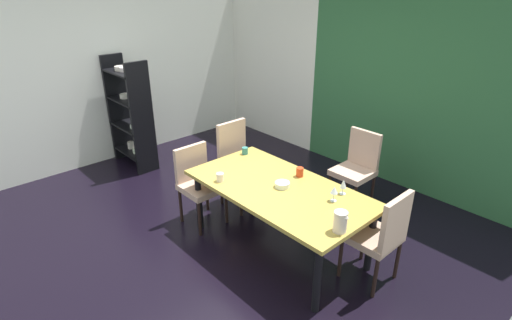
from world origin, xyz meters
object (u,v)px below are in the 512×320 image
object	(u,v)px
chair_head_far	(357,165)
cup_west	(220,177)
serving_bowl_near_window	(282,185)
cup_south	(245,151)
pitcher_front	(340,222)
chair_left_far	(238,161)
chair_right_far	(381,233)
wine_glass_right	(334,190)
chair_left_near	(198,180)
display_shelf	(130,113)
wine_glass_north	(343,184)
dining_table	(279,193)
cup_left	(300,172)

from	to	relation	value
chair_head_far	cup_west	size ratio (longest dim) A/B	10.78
serving_bowl_near_window	cup_south	size ratio (longest dim) A/B	1.78
serving_bowl_near_window	cup_south	world-z (taller)	cup_south
cup_south	pitcher_front	distance (m)	1.78
cup_west	pitcher_front	world-z (taller)	pitcher_front
chair_left_far	chair_right_far	bearing A→B (deg)	90.00
wine_glass_right	pitcher_front	size ratio (longest dim) A/B	0.81
chair_left_near	pitcher_front	distance (m)	1.90
chair_right_far	cup_west	size ratio (longest dim) A/B	10.83
chair_left_far	cup_west	world-z (taller)	chair_left_far
chair_right_far	pitcher_front	world-z (taller)	chair_right_far
chair_left_near	pitcher_front	size ratio (longest dim) A/B	4.88
serving_bowl_near_window	chair_head_far	bearing A→B (deg)	90.25
chair_right_far	cup_south	bearing A→B (deg)	90.57
display_shelf	wine_glass_north	bearing A→B (deg)	7.98
wine_glass_right	pitcher_front	xyz separation A→B (m)	(0.34, -0.36, -0.02)
dining_table	wine_glass_right	size ratio (longest dim) A/B	12.67
wine_glass_right	wine_glass_north	distance (m)	0.17
cup_south	dining_table	bearing A→B (deg)	-18.53
wine_glass_north	serving_bowl_near_window	world-z (taller)	wine_glass_north
dining_table	cup_left	xyz separation A→B (m)	(-0.02, 0.33, 0.12)
chair_head_far	wine_glass_right	bearing A→B (deg)	113.85
dining_table	cup_left	bearing A→B (deg)	93.03
chair_head_far	wine_glass_north	bearing A→B (deg)	116.36
serving_bowl_near_window	chair_left_far	bearing A→B (deg)	164.84
serving_bowl_near_window	pitcher_front	distance (m)	0.88
cup_west	cup_south	size ratio (longest dim) A/B	1.07
dining_table	serving_bowl_near_window	distance (m)	0.11
display_shelf	cup_south	distance (m)	2.15
dining_table	cup_west	xyz separation A→B (m)	(-0.50, -0.36, 0.12)
wine_glass_right	cup_west	xyz separation A→B (m)	(-1.03, -0.54, -0.07)
wine_glass_right	wine_glass_north	bearing A→B (deg)	97.60
dining_table	wine_glass_north	bearing A→B (deg)	34.79
wine_glass_north	cup_west	bearing A→B (deg)	-144.70
chair_right_far	serving_bowl_near_window	bearing A→B (deg)	106.02
chair_left_near	wine_glass_right	world-z (taller)	chair_left_near
chair_left_far	wine_glass_right	size ratio (longest dim) A/B	7.00
display_shelf	pitcher_front	size ratio (longest dim) A/B	8.67
serving_bowl_near_window	dining_table	bearing A→B (deg)	-137.79
chair_head_far	chair_right_far	bearing A→B (deg)	132.86
chair_left_far	wine_glass_right	world-z (taller)	chair_left_far
wine_glass_north	cup_west	xyz separation A→B (m)	(-1.01, -0.72, -0.06)
cup_left	wine_glass_north	bearing A→B (deg)	3.13
chair_head_far	serving_bowl_near_window	world-z (taller)	chair_head_far
serving_bowl_near_window	display_shelf	bearing A→B (deg)	-177.09
chair_right_far	wine_glass_right	world-z (taller)	chair_right_far
dining_table	chair_left_near	size ratio (longest dim) A/B	2.10
chair_left_far	wine_glass_right	xyz separation A→B (m)	(1.55, -0.12, 0.27)
wine_glass_right	cup_left	bearing A→B (deg)	165.44
dining_table	chair_right_far	bearing A→B (deg)	16.83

